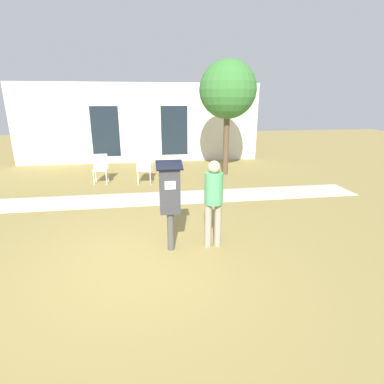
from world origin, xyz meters
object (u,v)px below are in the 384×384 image
at_px(outdoor_chair_left, 100,166).
at_px(outdoor_chair_middle, 144,166).
at_px(parking_meter, 170,195).
at_px(person_standing, 213,197).

xyz_separation_m(outdoor_chair_left, outdoor_chair_middle, (1.36, -0.20, 0.00)).
bearing_deg(outdoor_chair_left, parking_meter, -68.94).
xyz_separation_m(person_standing, outdoor_chair_left, (-2.60, 4.81, -0.40)).
bearing_deg(person_standing, outdoor_chair_middle, 101.43).
xyz_separation_m(parking_meter, person_standing, (0.76, 0.02, -0.09)).
height_order(parking_meter, outdoor_chair_left, parking_meter).
relative_size(person_standing, outdoor_chair_middle, 1.76).
height_order(person_standing, outdoor_chair_left, person_standing).
bearing_deg(outdoor_chair_left, outdoor_chair_middle, -8.18).
relative_size(outdoor_chair_left, outdoor_chair_middle, 1.00).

